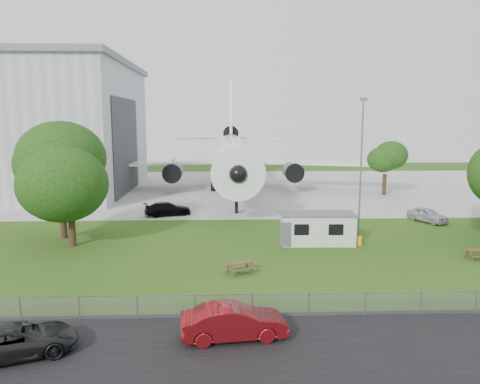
{
  "coord_description": "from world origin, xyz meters",
  "views": [
    {
      "loc": [
        -3.51,
        -32.81,
        10.29
      ],
      "look_at": [
        -1.99,
        8.0,
        4.0
      ],
      "focal_mm": 35.0,
      "sensor_mm": 36.0,
      "label": 1
    }
  ],
  "objects_px": {
    "airliner": "(233,155)",
    "car_centre_sedan": "(234,322)",
    "site_cabin": "(317,228)",
    "picnic_west": "(240,273)",
    "picnic_east": "(478,259)"
  },
  "relations": [
    {
      "from": "airliner",
      "to": "site_cabin",
      "type": "distance_m",
      "value": 31.58
    },
    {
      "from": "car_centre_sedan",
      "to": "site_cabin",
      "type": "bearing_deg",
      "value": -30.67
    },
    {
      "from": "airliner",
      "to": "picnic_east",
      "type": "xyz_separation_m",
      "value": [
        17.52,
        -35.64,
        -5.27
      ]
    },
    {
      "from": "site_cabin",
      "to": "picnic_west",
      "type": "relative_size",
      "value": 3.77
    },
    {
      "from": "airliner",
      "to": "picnic_west",
      "type": "xyz_separation_m",
      "value": [
        -0.39,
        -38.13,
        -5.27
      ]
    },
    {
      "from": "site_cabin",
      "to": "car_centre_sedan",
      "type": "xyz_separation_m",
      "value": [
        -7.44,
        -17.1,
        -0.48
      ]
    },
    {
      "from": "site_cabin",
      "to": "car_centre_sedan",
      "type": "relative_size",
      "value": 1.35
    },
    {
      "from": "car_centre_sedan",
      "to": "airliner",
      "type": "bearing_deg",
      "value": -8.39
    },
    {
      "from": "picnic_west",
      "to": "picnic_east",
      "type": "xyz_separation_m",
      "value": [
        17.91,
        2.49,
        0.0
      ]
    },
    {
      "from": "airliner",
      "to": "car_centre_sedan",
      "type": "xyz_separation_m",
      "value": [
        -1.02,
        -47.78,
        -4.44
      ]
    },
    {
      "from": "site_cabin",
      "to": "car_centre_sedan",
      "type": "bearing_deg",
      "value": -113.5
    },
    {
      "from": "picnic_west",
      "to": "picnic_east",
      "type": "distance_m",
      "value": 18.08
    },
    {
      "from": "airliner",
      "to": "site_cabin",
      "type": "relative_size",
      "value": 7.03
    },
    {
      "from": "picnic_east",
      "to": "site_cabin",
      "type": "bearing_deg",
      "value": 153.73
    },
    {
      "from": "site_cabin",
      "to": "picnic_west",
      "type": "distance_m",
      "value": 10.18
    }
  ]
}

